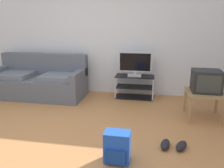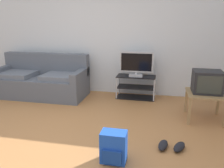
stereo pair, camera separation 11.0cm
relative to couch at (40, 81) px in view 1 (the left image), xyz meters
The scene contains 9 objects.
ground_plane 2.25m from the couch, 56.77° to the right, with size 9.00×9.80×0.02m, color #B27542.
wall_back 1.69m from the couch, 25.85° to the left, with size 9.00×0.10×2.70m, color silver.
couch is the anchor object (origin of this frame).
tv_stand 2.08m from the couch, ahead, with size 0.81×0.37×0.49m.
flat_tv 2.12m from the couch, ahead, with size 0.69×0.22×0.51m.
side_table 3.37m from the couch, 10.69° to the right, with size 0.60×0.60×0.47m.
crt_tv 3.39m from the couch, 10.42° to the right, with size 0.45×0.39×0.37m.
backpack 2.97m from the couch, 45.77° to the right, with size 0.30×0.27×0.38m.
sneakers_pair 3.25m from the couch, 31.98° to the right, with size 0.39×0.28×0.09m.
Camera 1 is at (1.22, -2.61, 1.61)m, focal length 36.61 mm.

